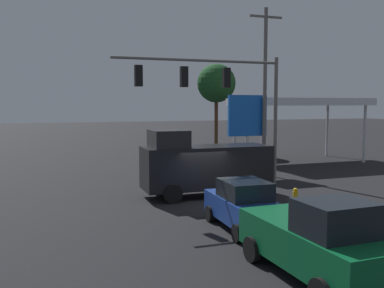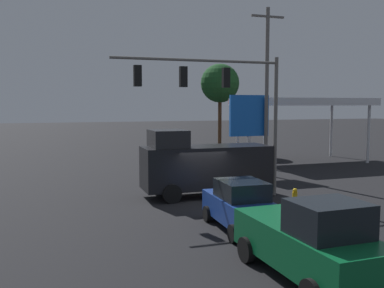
% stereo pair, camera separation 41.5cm
% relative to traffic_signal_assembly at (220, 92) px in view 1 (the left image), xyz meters
% --- Properties ---
extents(ground_plane, '(200.00, 200.00, 0.00)m').
position_rel_traffic_signal_assembly_xyz_m(ground_plane, '(0.88, 0.30, -5.52)').
color(ground_plane, black).
extents(traffic_signal_assembly, '(8.81, 0.43, 7.35)m').
position_rel_traffic_signal_assembly_xyz_m(traffic_signal_assembly, '(0.00, 0.00, 0.00)').
color(traffic_signal_assembly, slate).
rests_on(traffic_signal_assembly, ground).
extents(utility_pole, '(2.40, 0.26, 11.34)m').
position_rel_traffic_signal_assembly_xyz_m(utility_pole, '(-5.89, -5.89, 0.44)').
color(utility_pole, slate).
rests_on(utility_pole, ground).
extents(gas_station_canopy, '(10.87, 6.19, 5.40)m').
position_rel_traffic_signal_assembly_xyz_m(gas_station_canopy, '(-12.20, -11.24, -0.50)').
color(gas_station_canopy, silver).
rests_on(gas_station_canopy, ground).
extents(price_sign, '(2.85, 0.27, 5.52)m').
position_rel_traffic_signal_assembly_xyz_m(price_sign, '(-4.77, -6.23, -1.59)').
color(price_sign, silver).
rests_on(price_sign, ground).
extents(pickup_parked, '(2.35, 5.24, 2.40)m').
position_rel_traffic_signal_assembly_xyz_m(pickup_parked, '(1.49, 10.32, -4.41)').
color(pickup_parked, '#0C592D').
rests_on(pickup_parked, ground).
extents(sedan_far, '(2.10, 4.42, 1.93)m').
position_rel_traffic_signal_assembly_xyz_m(sedan_far, '(-1.27, -6.72, -4.57)').
color(sedan_far, maroon).
rests_on(sedan_far, ground).
extents(delivery_truck, '(6.83, 2.63, 3.58)m').
position_rel_traffic_signal_assembly_xyz_m(delivery_truck, '(0.49, -1.01, -3.83)').
color(delivery_truck, black).
rests_on(delivery_truck, ground).
extents(sedan_waiting, '(2.19, 4.46, 1.93)m').
position_rel_traffic_signal_assembly_xyz_m(sedan_waiting, '(1.18, 5.24, -4.57)').
color(sedan_waiting, navy).
rests_on(sedan_waiting, ground).
extents(street_tree, '(3.84, 3.84, 8.90)m').
position_rel_traffic_signal_assembly_xyz_m(street_tree, '(-8.10, -19.56, 1.41)').
color(street_tree, '#4C331E').
rests_on(street_tree, ground).
extents(fire_hydrant, '(0.24, 0.24, 0.88)m').
position_rel_traffic_signal_assembly_xyz_m(fire_hydrant, '(-2.89, 2.60, -5.09)').
color(fire_hydrant, gold).
rests_on(fire_hydrant, ground).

